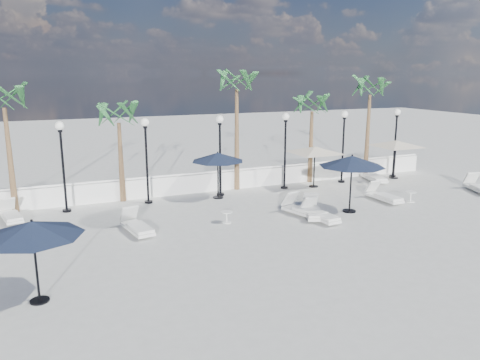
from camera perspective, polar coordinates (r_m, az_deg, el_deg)
name	(u,v)px	position (r m, az deg, el deg)	size (l,w,h in m)	color
ground	(285,237)	(16.98, 5.50, -6.99)	(100.00, 100.00, 0.00)	#ABABA6
balustrade	(213,181)	(23.43, -3.28, -0.18)	(26.00, 0.30, 1.01)	white
lamppost_1	(62,154)	(20.74, -20.87, 2.98)	(0.36, 0.36, 3.84)	black
lamppost_2	(146,149)	(21.16, -11.37, 3.76)	(0.36, 0.36, 3.84)	black
lamppost_3	(220,144)	(22.13, -2.46, 4.39)	(0.36, 0.36, 3.84)	black
lamppost_4	(285,140)	(23.58, 5.54, 4.87)	(0.36, 0.36, 3.84)	black
lamppost_5	(344,136)	(25.44, 12.51, 5.21)	(0.36, 0.36, 3.84)	black
lamppost_6	(396,133)	(27.62, 18.46, 5.43)	(0.36, 0.36, 3.84)	black
palm_0	(4,104)	(21.34, -26.83, 8.24)	(2.60, 2.60, 5.50)	brown
palm_1	(119,119)	(21.61, -14.58, 7.16)	(2.60, 2.60, 4.70)	brown
palm_2	(237,87)	(23.08, -0.40, 11.29)	(2.60, 2.60, 6.10)	brown
palm_3	(312,108)	(25.12, 8.78, 8.61)	(2.60, 2.60, 4.90)	brown
palm_4	(370,92)	(27.22, 15.58, 10.26)	(2.60, 2.60, 5.70)	brown
lounger_1	(137,226)	(17.74, -12.44, -5.49)	(0.97, 2.08, 0.75)	silver
lounger_2	(11,215)	(20.83, -26.13, -3.83)	(0.97, 1.96, 0.70)	silver
lounger_3	(313,211)	(19.42, 8.88, -3.73)	(1.39, 2.11, 0.76)	silver
lounger_4	(320,214)	(19.02, 9.70, -4.14)	(0.81, 1.99, 0.73)	silver
lounger_5	(304,210)	(19.47, 7.85, -3.61)	(1.23, 2.22, 0.79)	silver
lounger_6	(384,196)	(22.53, 17.14, -1.85)	(0.72, 2.00, 0.74)	silver
lounger_7	(374,176)	(26.52, 15.97, 0.43)	(1.16, 2.21, 0.79)	silver
lounger_8	(479,187)	(25.99, 27.15, -0.77)	(1.33, 2.15, 0.77)	silver
side_table_1	(227,216)	(18.43, -1.64, -4.41)	(0.47, 0.47, 0.46)	silver
side_table_2	(411,196)	(22.77, 20.09, -1.80)	(0.50, 0.50, 0.48)	silver
parasol_navy_left	(32,229)	(12.79, -23.99, -5.52)	(2.52, 2.52, 2.22)	black
parasol_navy_mid	(218,157)	(21.73, -2.73, 2.79)	(2.48, 2.48, 2.22)	black
parasol_navy_right	(352,161)	(19.99, 13.49, 2.21)	(2.76, 2.76, 2.48)	black
parasol_cream_sq_a	(315,147)	(24.17, 9.13, 4.01)	(4.61, 4.61, 2.26)	black
parasol_cream_sq_b	(396,141)	(27.32, 18.52, 4.57)	(4.58, 4.58, 2.30)	black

